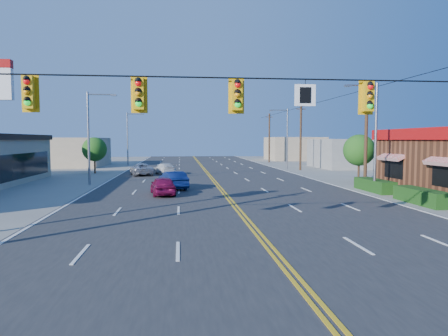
{
  "coord_description": "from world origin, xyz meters",
  "views": [
    {
      "loc": [
        -3.15,
        -13.63,
        3.9
      ],
      "look_at": [
        -0.51,
        10.21,
        2.2
      ],
      "focal_mm": 32.0,
      "sensor_mm": 36.0,
      "label": 1
    }
  ],
  "objects": [
    {
      "name": "ground",
      "position": [
        0.0,
        0.0,
        0.0
      ],
      "size": [
        160.0,
        160.0,
        0.0
      ],
      "primitive_type": "plane",
      "color": "gray",
      "rests_on": "ground"
    },
    {
      "name": "road",
      "position": [
        0.0,
        20.0,
        0.03
      ],
      "size": [
        20.0,
        120.0,
        0.06
      ],
      "primitive_type": "cube",
      "color": "#2D2D30",
      "rests_on": "ground"
    },
    {
      "name": "signal_span",
      "position": [
        -0.12,
        0.0,
        4.89
      ],
      "size": [
        24.32,
        0.34,
        9.0
      ],
      "color": "#47301E",
      "rests_on": "ground"
    },
    {
      "name": "streetlight_se",
      "position": [
        10.79,
        14.0,
        4.51
      ],
      "size": [
        2.55,
        0.25,
        8.0
      ],
      "color": "gray",
      "rests_on": "ground"
    },
    {
      "name": "streetlight_ne",
      "position": [
        10.79,
        38.0,
        4.51
      ],
      "size": [
        2.55,
        0.25,
        8.0
      ],
      "color": "gray",
      "rests_on": "ground"
    },
    {
      "name": "streetlight_sw",
      "position": [
        -10.79,
        22.0,
        4.51
      ],
      "size": [
        2.55,
        0.25,
        8.0
      ],
      "color": "gray",
      "rests_on": "ground"
    },
    {
      "name": "streetlight_nw",
      "position": [
        -10.79,
        48.0,
        4.51
      ],
      "size": [
        2.55,
        0.25,
        8.0
      ],
      "color": "gray",
      "rests_on": "ground"
    },
    {
      "name": "utility_pole_near",
      "position": [
        12.2,
        18.0,
        4.2
      ],
      "size": [
        0.28,
        0.28,
        8.4
      ],
      "primitive_type": "cylinder",
      "color": "#47301E",
      "rests_on": "ground"
    },
    {
      "name": "utility_pole_mid",
      "position": [
        12.2,
        36.0,
        4.2
      ],
      "size": [
        0.28,
        0.28,
        8.4
      ],
      "primitive_type": "cylinder",
      "color": "#47301E",
      "rests_on": "ground"
    },
    {
      "name": "utility_pole_far",
      "position": [
        12.2,
        54.0,
        4.2
      ],
      "size": [
        0.28,
        0.28,
        8.4
      ],
      "primitive_type": "cylinder",
      "color": "#47301E",
      "rests_on": "ground"
    },
    {
      "name": "tree_kfc_rear",
      "position": [
        13.5,
        22.0,
        2.93
      ],
      "size": [
        2.94,
        2.94,
        4.41
      ],
      "color": "#47301E",
      "rests_on": "ground"
    },
    {
      "name": "tree_west",
      "position": [
        -13.0,
        34.0,
        2.79
      ],
      "size": [
        2.8,
        2.8,
        4.2
      ],
      "color": "#47301E",
      "rests_on": "ground"
    },
    {
      "name": "bld_east_mid",
      "position": [
        22.0,
        40.0,
        2.0
      ],
      "size": [
        12.0,
        10.0,
        4.0
      ],
      "primitive_type": "cube",
      "color": "gray",
      "rests_on": "ground"
    },
    {
      "name": "bld_west_far",
      "position": [
        -20.0,
        48.0,
        2.1
      ],
      "size": [
        11.0,
        12.0,
        4.2
      ],
      "primitive_type": "cube",
      "color": "tan",
      "rests_on": "ground"
    },
    {
      "name": "bld_east_far",
      "position": [
        19.0,
        62.0,
        2.2
      ],
      "size": [
        10.0,
        10.0,
        4.4
      ],
      "primitive_type": "cube",
      "color": "tan",
      "rests_on": "ground"
    },
    {
      "name": "car_magenta",
      "position": [
        -4.35,
        14.35,
        0.65
      ],
      "size": [
        2.07,
        4.01,
        1.3
      ],
      "primitive_type": "imported",
      "rotation": [
        0.0,
        0.0,
        3.28
      ],
      "color": "maroon",
      "rests_on": "ground"
    },
    {
      "name": "car_blue",
      "position": [
        -3.71,
        17.88,
        0.68
      ],
      "size": [
        2.53,
        4.38,
        1.36
      ],
      "primitive_type": "imported",
      "rotation": [
        0.0,
        0.0,
        3.42
      ],
      "color": "navy",
      "rests_on": "ground"
    },
    {
      "name": "car_white",
      "position": [
        -4.87,
        31.29,
        0.62
      ],
      "size": [
        2.96,
        4.58,
        1.24
      ],
      "primitive_type": "imported",
      "rotation": [
        0.0,
        0.0,
        3.46
      ],
      "color": "silver",
      "rests_on": "ground"
    },
    {
      "name": "car_silver",
      "position": [
        -7.34,
        30.37,
        0.64
      ],
      "size": [
        3.08,
        4.93,
        1.27
      ],
      "primitive_type": "imported",
      "rotation": [
        0.0,
        0.0,
        3.37
      ],
      "color": "#BBBAC0",
      "rests_on": "ground"
    }
  ]
}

